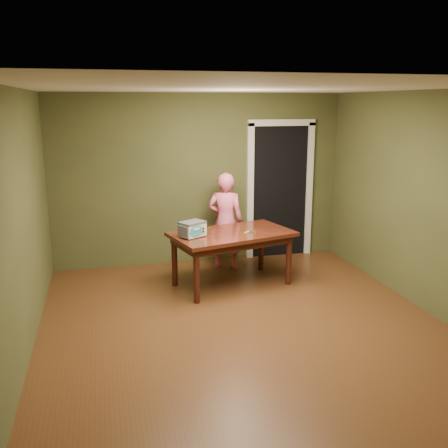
# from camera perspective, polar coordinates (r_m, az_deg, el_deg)

# --- Properties ---
(floor) EXTENTS (5.00, 5.00, 0.00)m
(floor) POSITION_cam_1_polar(r_m,az_deg,el_deg) (5.74, 2.33, -11.59)
(floor) COLOR #582E19
(floor) RESTS_ON ground
(room_shell) EXTENTS (4.52, 5.02, 2.61)m
(room_shell) POSITION_cam_1_polar(r_m,az_deg,el_deg) (5.24, 2.51, 5.53)
(room_shell) COLOR #4C502A
(room_shell) RESTS_ON ground
(doorway) EXTENTS (1.10, 0.66, 2.25)m
(doorway) POSITION_cam_1_polar(r_m,az_deg,el_deg) (8.35, 5.68, 4.02)
(doorway) COLOR black
(doorway) RESTS_ON ground
(dining_table) EXTENTS (1.78, 1.27, 0.75)m
(dining_table) POSITION_cam_1_polar(r_m,az_deg,el_deg) (6.75, 0.91, -1.77)
(dining_table) COLOR #37130C
(dining_table) RESTS_ON floor
(toy_oven) EXTENTS (0.39, 0.35, 0.21)m
(toy_oven) POSITION_cam_1_polar(r_m,az_deg,el_deg) (6.48, -3.64, -0.53)
(toy_oven) COLOR #4C4F54
(toy_oven) RESTS_ON dining_table
(baking_pan) EXTENTS (0.10, 0.10, 0.02)m
(baking_pan) POSITION_cam_1_polar(r_m,az_deg,el_deg) (6.73, 3.31, -0.86)
(baking_pan) COLOR silver
(baking_pan) RESTS_ON dining_table
(spatula) EXTENTS (0.16, 0.13, 0.01)m
(spatula) POSITION_cam_1_polar(r_m,az_deg,el_deg) (6.76, 2.82, -0.86)
(spatula) COLOR #D7C15D
(spatula) RESTS_ON dining_table
(child) EXTENTS (0.63, 0.53, 1.46)m
(child) POSITION_cam_1_polar(r_m,az_deg,el_deg) (7.43, 0.17, 0.31)
(child) COLOR #EE628C
(child) RESTS_ON floor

